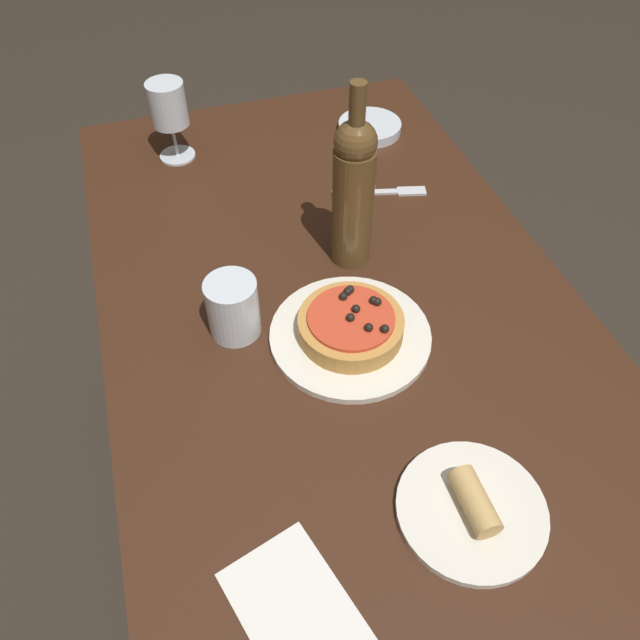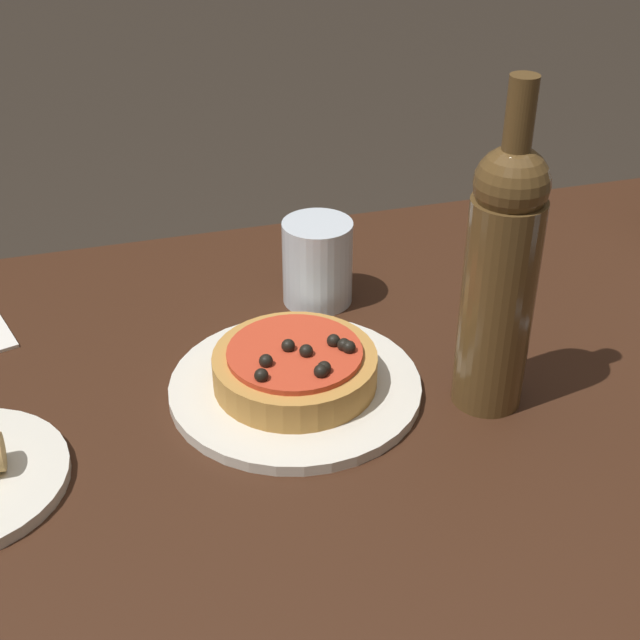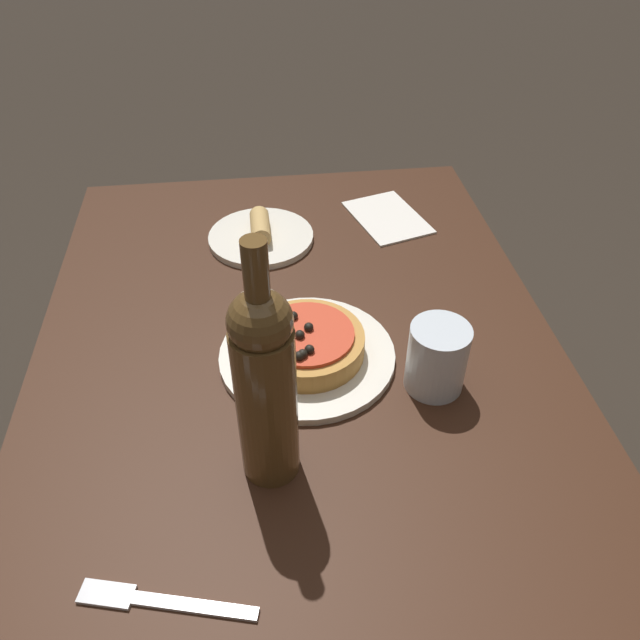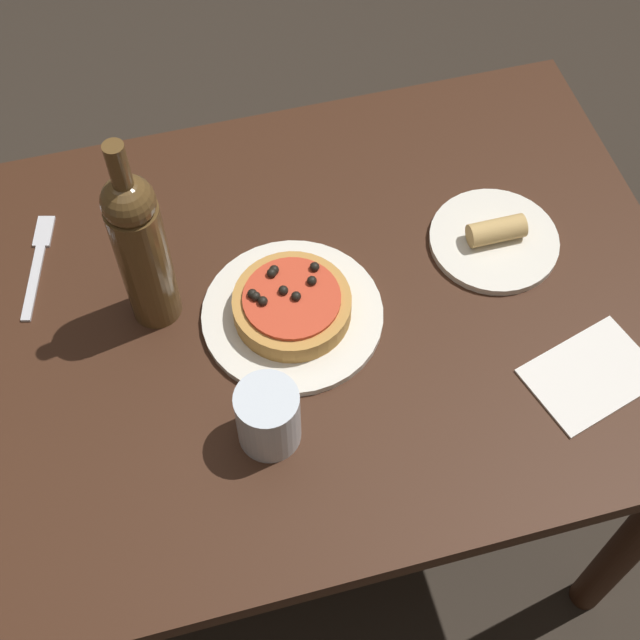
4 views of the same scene
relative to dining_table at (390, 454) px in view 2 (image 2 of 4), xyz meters
name	(u,v)px [view 2 (image 2 of 4)]	position (x,y,z in m)	size (l,w,h in m)	color
dining_table	(390,454)	(0.00, 0.00, 0.00)	(1.36, 0.80, 0.77)	#381E11
dinner_plate	(295,387)	(-0.10, 0.01, 0.11)	(0.26, 0.26, 0.01)	silver
pizza	(295,367)	(-0.10, 0.01, 0.13)	(0.17, 0.17, 0.05)	#BC843D
wine_bottle	(501,274)	(0.08, -0.05, 0.25)	(0.07, 0.07, 0.33)	brown
water_cup	(317,262)	(-0.03, 0.18, 0.15)	(0.08, 0.08, 0.10)	silver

